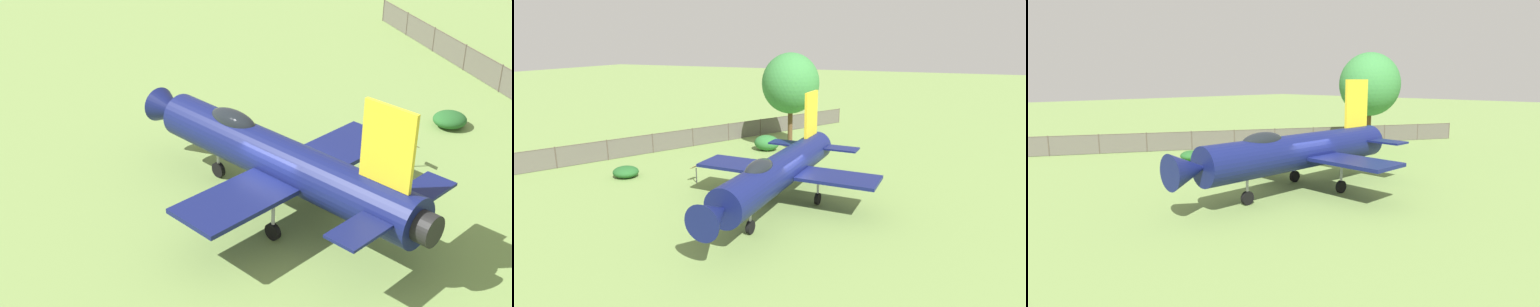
{
  "view_description": "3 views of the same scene",
  "coord_description": "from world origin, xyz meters",
  "views": [
    {
      "loc": [
        13.62,
        -15.36,
        12.86
      ],
      "look_at": [
        -1.14,
        -0.09,
        1.87
      ],
      "focal_mm": 47.39,
      "sensor_mm": 36.0,
      "label": 1
    },
    {
      "loc": [
        -18.44,
        -7.27,
        8.06
      ],
      "look_at": [
        -0.99,
        0.18,
        2.99
      ],
      "focal_mm": 29.82,
      "sensor_mm": 36.0,
      "label": 2
    },
    {
      "loc": [
        -14.97,
        -13.48,
        5.31
      ],
      "look_at": [
        -0.77,
        0.41,
        1.88
      ],
      "focal_mm": 30.18,
      "sensor_mm": 36.0,
      "label": 3
    }
  ],
  "objects": [
    {
      "name": "shrub_near_fence",
      "position": [
        10.12,
        5.19,
        0.58
      ],
      "size": [
        1.63,
        1.92,
        1.16
      ],
      "color": "#2D7033",
      "rests_on": "ground_plane"
    },
    {
      "name": "perimeter_fence",
      "position": [
        6.15,
        12.63,
        0.77
      ],
      "size": [
        34.34,
        19.43,
        1.44
      ],
      "rotation": [
        0.0,
        0.0,
        8.91
      ],
      "color": "#4C4238",
      "rests_on": "ground_plane"
    },
    {
      "name": "shade_tree",
      "position": [
        11.45,
        3.82,
        4.95
      ],
      "size": [
        4.54,
        4.24,
        7.21
      ],
      "color": "brown",
      "rests_on": "ground_plane"
    },
    {
      "name": "shrub_by_tree",
      "position": [
        0.75,
        10.44,
        0.34
      ],
      "size": [
        1.47,
        1.56,
        0.68
      ],
      "color": "#235B26",
      "rests_on": "ground_plane"
    },
    {
      "name": "info_plaque",
      "position": [
        1.52,
        5.9,
        0.85
      ],
      "size": [
        0.65,
        0.48,
        1.14
      ],
      "color": "#333333",
      "rests_on": "ground_plane"
    },
    {
      "name": "display_jet",
      "position": [
        -0.36,
        0.01,
        1.98
      ],
      "size": [
        13.1,
        9.31,
        5.31
      ],
      "rotation": [
        0.0,
        0.0,
        3.11
      ],
      "color": "#111951",
      "rests_on": "ground_plane"
    },
    {
      "name": "ground_plane",
      "position": [
        0.0,
        0.0,
        0.0
      ],
      "size": [
        200.0,
        200.0,
        0.0
      ],
      "primitive_type": "plane",
      "color": "#75934C"
    }
  ]
}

